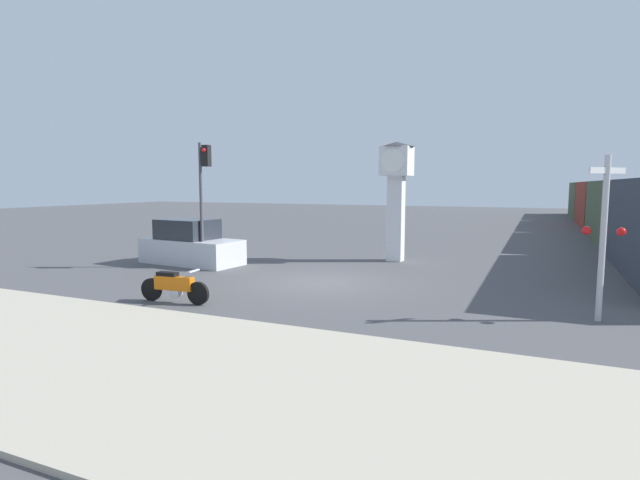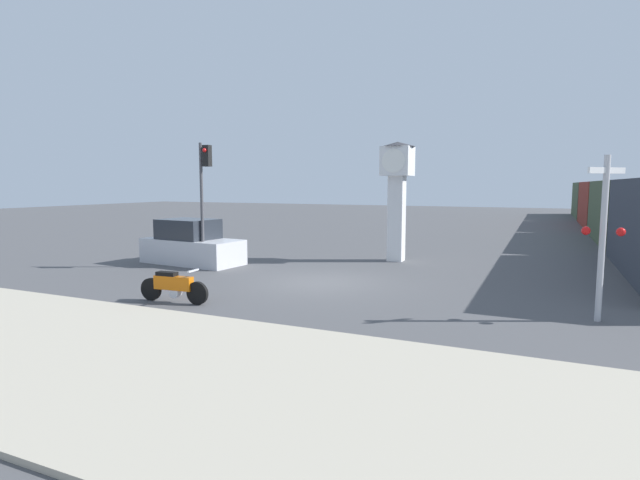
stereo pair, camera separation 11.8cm
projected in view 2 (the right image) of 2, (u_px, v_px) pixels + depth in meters
name	position (u px, v px, depth m)	size (l,w,h in m)	color
ground_plane	(321.00, 282.00, 16.35)	(120.00, 120.00, 0.00)	#4C4C4F
sidewalk_strip	(132.00, 361.00, 8.91)	(36.00, 6.00, 0.10)	#B2A893
motorcycle	(173.00, 286.00, 13.51)	(2.12, 0.46, 0.93)	black
clock_tower	(397.00, 182.00, 20.59)	(1.42, 1.42, 4.94)	white
freight_train	(612.00, 207.00, 32.82)	(2.80, 46.72, 3.40)	#333842
traffic_light	(204.00, 183.00, 18.98)	(0.50, 0.35, 4.77)	#47474C
railroad_crossing_signal	(603.00, 232.00, 11.45)	(0.90, 0.82, 3.86)	#B7B7BC
parked_car	(191.00, 245.00, 20.20)	(4.37, 2.23, 1.80)	silver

